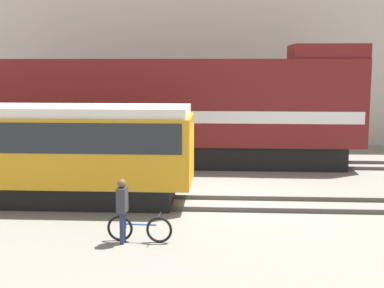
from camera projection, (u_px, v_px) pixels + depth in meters
name	position (u px, v px, depth m)	size (l,w,h in m)	color
ground_plane	(232.00, 200.00, 17.45)	(120.00, 120.00, 0.00)	gray
track_near	(233.00, 204.00, 16.74)	(60.00, 1.50, 0.14)	#47423D
track_far	(230.00, 164.00, 23.44)	(60.00, 1.51, 0.14)	#47423D
building_backdrop	(230.00, 27.00, 31.58)	(40.51, 6.00, 13.19)	beige
freight_locomotive	(162.00, 110.00, 23.27)	(17.27, 3.04, 5.22)	black
streetcar	(31.00, 148.00, 16.87)	(10.17, 2.54, 3.12)	black
bicycle	(140.00, 229.00, 13.30)	(1.66, 0.44, 0.72)	black
person	(122.00, 205.00, 13.11)	(0.24, 0.37, 1.62)	#232D4C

